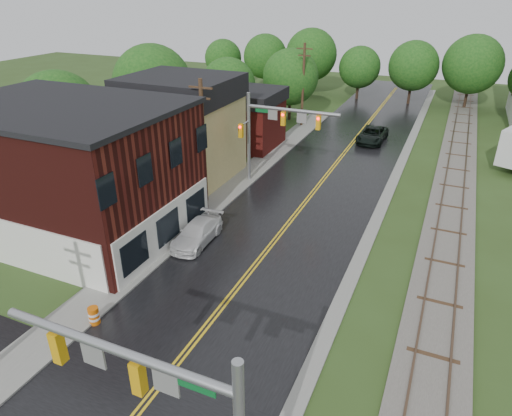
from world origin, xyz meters
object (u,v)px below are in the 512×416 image
Objects in this scene: utility_pole_c at (303,84)px; tree_left_c at (229,87)px; tree_left_b at (154,87)px; brick_building at (69,170)px; tree_left_a at (60,116)px; suv_dark at (372,135)px; pickup_white at (197,233)px; tree_left_e at (291,79)px; traffic_signal_near at (165,402)px; traffic_signal_far at (274,124)px; utility_pole_b at (203,141)px; construction_barrel at (94,316)px.

utility_pole_c is 8.16m from tree_left_c.
tree_left_b is (-11.05, -12.10, 1.00)m from utility_pole_c.
tree_left_a is (-7.36, 6.90, 0.96)m from brick_building.
tree_left_c is 1.43× the size of suv_dark.
tree_left_b is (-5.36, 16.90, 1.57)m from brick_building.
tree_left_e is at bearing 96.73° from pickup_white.
traffic_signal_near is 1.00× the size of traffic_signal_far.
brick_building is 31.12m from tree_left_e.
traffic_signal_far reaches higher than suv_dark.
tree_left_e is at bearing 50.19° from tree_left_c.
tree_left_b reaches higher than traffic_signal_near.
pickup_white is (9.48, -23.37, -3.85)m from tree_left_c.
brick_building is 1.59× the size of utility_pole_c.
tree_left_a is (-16.38, -5.10, 0.14)m from traffic_signal_far.
brick_building reaches higher than suv_dark.
utility_pole_b is at bearing 112.03° from pickup_white.
tree_left_c reaches higher than suv_dark.
tree_left_b reaches higher than tree_left_c.
construction_barrel is (-8.47, 5.94, -4.52)m from traffic_signal_near.
tree_left_b is 1.81× the size of suv_dark.
utility_pole_c is 25.67m from tree_left_a.
traffic_signal_far is 8.14× the size of construction_barrel.
utility_pole_b is 7.23m from pickup_white.
construction_barrel is at bearing -99.70° from suv_dark.
construction_barrel is (7.48, -7.06, -3.70)m from brick_building.
traffic_signal_near is 22.49m from utility_pole_b.
tree_left_a is at bearing 139.53° from traffic_signal_near.
suv_dark is 34.05m from construction_barrel.
brick_building is at bearing -86.86° from tree_left_c.
tree_left_b is at bearing 138.14° from utility_pole_b.
traffic_signal_far is at bearing 17.30° from tree_left_a.
tree_left_a is 18.98m from tree_left_c.
tree_left_b is 9.03m from tree_left_c.
suv_dark is at bearing 92.57° from traffic_signal_near.
tree_left_a is at bearing 158.93° from pickup_white.
traffic_signal_far is at bearing -51.18° from tree_left_c.
brick_building is 20.60m from traffic_signal_near.
brick_building is at bearing -171.25° from pickup_white.
tree_left_b is (-11.05, 9.90, 1.00)m from utility_pole_b.
tree_left_e is at bearing 65.38° from tree_left_a.
traffic_signal_near is at bearing -74.32° from tree_left_e.
suv_dark is at bearing 25.73° from tree_left_b.
tree_left_a is at bearing 136.77° from construction_barrel.
brick_building is 15.86× the size of construction_barrel.
traffic_signal_far is 1.37× the size of suv_dark.
tree_left_a is at bearing -136.31° from suv_dark.
suv_dark is at bearing 66.23° from utility_pole_b.
construction_barrel is (14.85, -13.96, -4.66)m from tree_left_a.
tree_left_a is at bearing -162.70° from traffic_signal_far.
tree_left_b is (2.00, 10.00, 0.60)m from tree_left_a.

